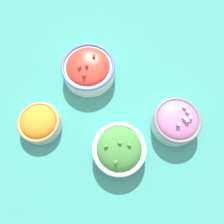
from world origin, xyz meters
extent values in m
plane|color=#337F75|center=(0.00, 0.00, 0.00)|extent=(3.00, 3.00, 0.00)
cylinder|color=#B2C1CC|center=(0.07, -0.10, 0.02)|extent=(0.17, 0.17, 0.05)
torus|color=silver|center=(0.07, -0.10, 0.05)|extent=(0.17, 0.17, 0.01)
ellipsoid|color=#387533|center=(0.07, -0.10, 0.05)|extent=(0.14, 0.14, 0.06)
ellipsoid|color=#47893D|center=(0.07, -0.09, 0.08)|extent=(0.01, 0.01, 0.01)
ellipsoid|color=#47893D|center=(0.03, -0.12, 0.08)|extent=(0.02, 0.02, 0.01)
ellipsoid|color=#47893D|center=(0.09, -0.09, 0.08)|extent=(0.01, 0.01, 0.01)
ellipsoid|color=#47893D|center=(0.08, -0.15, 0.08)|extent=(0.01, 0.01, 0.01)
cylinder|color=silver|center=(-0.14, 0.11, 0.03)|extent=(0.19, 0.19, 0.05)
torus|color=#4766B7|center=(-0.14, 0.11, 0.05)|extent=(0.19, 0.19, 0.01)
ellipsoid|color=red|center=(-0.14, 0.11, 0.05)|extent=(0.15, 0.15, 0.04)
ellipsoid|color=red|center=(-0.13, 0.14, 0.08)|extent=(0.02, 0.02, 0.01)
ellipsoid|color=red|center=(-0.13, 0.06, 0.08)|extent=(0.02, 0.02, 0.01)
ellipsoid|color=red|center=(-0.14, 0.10, 0.08)|extent=(0.02, 0.02, 0.01)
ellipsoid|color=red|center=(-0.16, 0.08, 0.08)|extent=(0.02, 0.02, 0.01)
cylinder|color=#B2C1CC|center=(0.20, 0.05, 0.03)|extent=(0.15, 0.15, 0.05)
torus|color=slate|center=(0.20, 0.05, 0.05)|extent=(0.15, 0.15, 0.01)
ellipsoid|color=#9E5B8E|center=(0.20, 0.05, 0.05)|extent=(0.13, 0.13, 0.04)
cube|color=#C699C1|center=(0.21, 0.09, 0.08)|extent=(0.01, 0.01, 0.01)
cube|color=#C699C1|center=(0.22, 0.06, 0.08)|extent=(0.01, 0.01, 0.01)
cube|color=#C699C1|center=(0.23, 0.07, 0.08)|extent=(0.02, 0.02, 0.01)
cube|color=#C699C1|center=(0.22, 0.05, 0.08)|extent=(0.02, 0.02, 0.01)
cube|color=#C699C1|center=(0.21, 0.03, 0.08)|extent=(0.01, 0.01, 0.01)
cube|color=#C699C1|center=(0.22, 0.08, 0.08)|extent=(0.01, 0.01, 0.01)
cylinder|color=#B2C1CC|center=(-0.20, -0.13, 0.02)|extent=(0.14, 0.14, 0.04)
torus|color=#997A4C|center=(-0.20, -0.13, 0.04)|extent=(0.14, 0.14, 0.01)
ellipsoid|color=orange|center=(-0.20, -0.13, 0.04)|extent=(0.11, 0.11, 0.05)
camera|label=1|loc=(0.10, -0.21, 0.71)|focal=35.00mm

